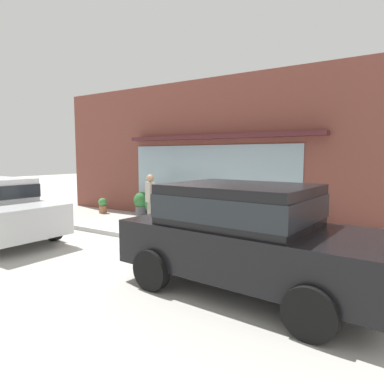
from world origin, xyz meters
name	(u,v)px	position (x,y,z in m)	size (l,w,h in m)	color
ground_plane	(162,241)	(0.00, 0.00, 0.00)	(60.00, 60.00, 0.00)	#B2AFA8
curb_strip	(157,240)	(0.00, -0.20, 0.06)	(14.00, 0.24, 0.12)	#B2B2AD
storefront	(222,152)	(-0.01, 3.19, 2.28)	(14.00, 0.81, 4.65)	brown
fire_hydrant	(175,215)	(-0.39, 1.11, 0.46)	(0.41, 0.38, 0.89)	red
pedestrian_with_handbag	(151,197)	(-1.21, 1.03, 0.93)	(0.61, 0.39, 1.61)	#9E9384
parked_car_black	(246,231)	(3.06, -1.75, 0.96)	(4.20, 2.34, 1.70)	black
potted_plant_window_right	(312,221)	(3.04, 2.67, 0.41)	(0.43, 0.43, 0.86)	#9E6042
potted_plant_corner_tall	(181,204)	(-0.95, 2.20, 0.62)	(0.33, 0.33, 1.29)	#33473D
potted_plant_trailing_edge	(155,205)	(-2.03, 2.25, 0.49)	(0.72, 0.72, 0.90)	#B7B2A3
potted_plant_near_hydrant	(142,203)	(-2.97, 2.66, 0.45)	(0.60, 0.60, 0.85)	#4C4C51
potted_plant_low_front	(241,206)	(1.07, 2.41, 0.67)	(0.51, 0.51, 1.41)	#9E6042
potted_plant_by_entrance	(278,219)	(2.10, 2.68, 0.37)	(0.40, 0.40, 0.65)	#4C4C51
potted_plant_window_left	(103,205)	(-4.54, 2.20, 0.30)	(0.32, 0.32, 0.57)	#9E6042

